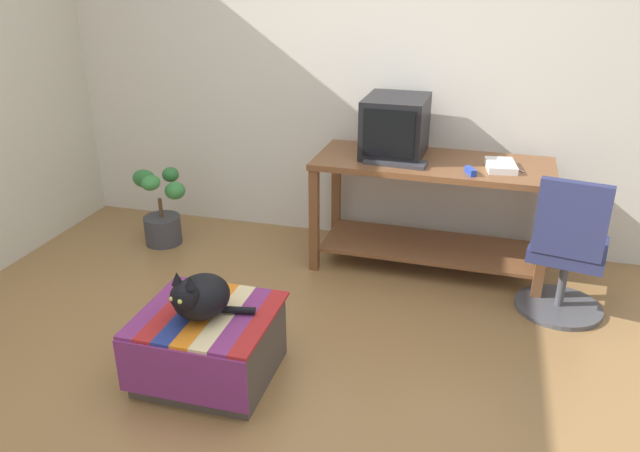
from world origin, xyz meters
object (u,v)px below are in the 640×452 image
Objects in this scene: book at (501,166)px; keyboard at (396,162)px; tv_monitor at (395,127)px; cat at (199,296)px; office_chair at (566,257)px; stapler at (471,171)px; potted_plant at (162,212)px; ottoman_with_blanket at (209,344)px; desk at (430,195)px.

keyboard is at bearing 178.94° from book.
cat is at bearing -110.44° from tv_monitor.
stapler is (-0.60, 0.22, 0.40)m from office_chair.
office_chair is (1.79, 1.16, -0.10)m from cat.
potted_plant is 2.28m from stapler.
book reaches higher than ottoman_with_blanket.
desk is at bearing 59.00° from ottoman_with_blanket.
keyboard reaches higher than ottoman_with_blanket.
tv_monitor is 0.86× the size of potted_plant.
stapler reaches higher than ottoman_with_blanket.
cat is 1.78m from potted_plant.
desk is 0.51m from book.
book is at bearing 47.68° from ottoman_with_blanket.
potted_plant is (-1.02, 1.44, -0.24)m from cat.
keyboard is (0.04, -0.22, -0.18)m from tv_monitor.
keyboard is at bearing 0.44° from potted_plant.
ottoman_with_blanket is at bearing -111.51° from keyboard.
keyboard is 0.69× the size of potted_plant.
potted_plant is (-2.39, -0.09, -0.54)m from book.
potted_plant is (-1.03, 1.40, 0.07)m from ottoman_with_blanket.
cat is (-1.37, -1.54, -0.30)m from book.
desk reaches higher than ottoman_with_blanket.
cat is at bearing -139.77° from book.
book is 2.45m from potted_plant.
cat is 1.85m from stapler.
book is (0.43, -0.06, 0.26)m from desk.
ottoman_with_blanket is at bearing -155.79° from stapler.
keyboard is 1.53× the size of book.
book reaches higher than desk.
ottoman_with_blanket is 1.74m from potted_plant.
cat is at bearing -102.47° from ottoman_with_blanket.
office_chair is 8.09× the size of stapler.
book is 0.39× the size of ottoman_with_blanket.
desk is 0.52m from tv_monitor.
office_chair reaches higher than desk.
book is at bearing -30.56° from office_chair.
office_chair is 0.76m from stapler.
office_chair is at bearing -25.90° from desk.
office_chair reaches higher than book.
tv_monitor is 4.58× the size of stapler.
book is 0.29× the size of office_chair.
office_chair is (0.42, -0.38, -0.41)m from book.
stapler is at bearing -8.69° from office_chair.
tv_monitor is at bearing 165.72° from desk.
stapler is (0.48, -0.08, 0.01)m from keyboard.
desk is 1.84m from ottoman_with_blanket.
office_chair is (2.81, -0.29, 0.13)m from potted_plant.
potted_plant is 5.30× the size of stapler.
potted_plant is at bearing 174.22° from book.
book is at bearing 11.95° from keyboard.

